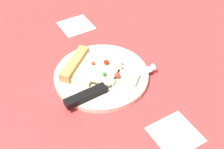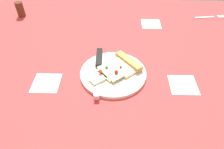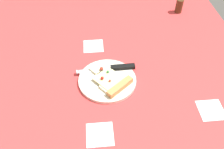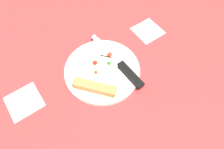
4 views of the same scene
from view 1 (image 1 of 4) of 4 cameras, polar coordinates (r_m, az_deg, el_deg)
ground_plane at (r=76.55cm, az=2.88°, el=1.29°), size 143.76×143.76×3.00cm
plate at (r=71.35cm, az=-2.09°, el=-0.14°), size 22.92×22.92×1.27cm
pizza_slice at (r=71.14cm, az=-4.03°, el=1.17°), size 17.11×18.37×2.65cm
knife at (r=66.45cm, az=-1.64°, el=-2.73°), size 24.05×2.83×2.45cm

